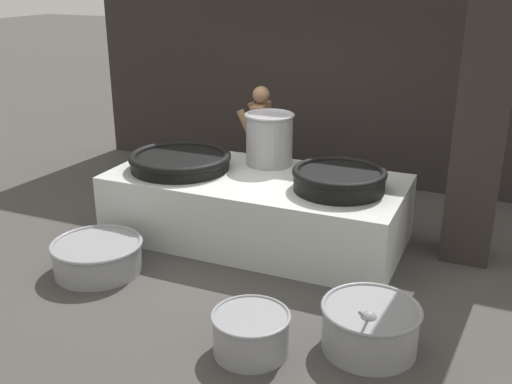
# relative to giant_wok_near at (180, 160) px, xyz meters

# --- Properties ---
(ground_plane) EXTENTS (60.00, 60.00, 0.00)m
(ground_plane) POSITION_rel_giant_wok_near_xyz_m (0.97, 0.10, -0.91)
(ground_plane) COLOR #474442
(back_wall) EXTENTS (7.80, 0.24, 4.38)m
(back_wall) POSITION_rel_giant_wok_near_xyz_m (0.97, 2.74, 1.28)
(back_wall) COLOR #2D2826
(back_wall) RESTS_ON ground_plane
(support_pillar) EXTENTS (0.53, 0.53, 4.38)m
(support_pillar) POSITION_rel_giant_wok_near_xyz_m (3.38, 0.62, 1.28)
(support_pillar) COLOR #2D2826
(support_pillar) RESTS_ON ground_plane
(hearth_platform) EXTENTS (3.50, 1.65, 0.80)m
(hearth_platform) POSITION_rel_giant_wok_near_xyz_m (0.97, 0.10, -0.51)
(hearth_platform) COLOR silver
(hearth_platform) RESTS_ON ground_plane
(giant_wok_near) EXTENTS (1.26, 1.26, 0.20)m
(giant_wok_near) POSITION_rel_giant_wok_near_xyz_m (0.00, 0.00, 0.00)
(giant_wok_near) COLOR black
(giant_wok_near) RESTS_ON hearth_platform
(giant_wok_far) EXTENTS (1.05, 1.05, 0.25)m
(giant_wok_far) POSITION_rel_giant_wok_near_xyz_m (2.01, 0.04, 0.03)
(giant_wok_far) COLOR black
(giant_wok_far) RESTS_ON hearth_platform
(stock_pot) EXTENTS (0.62, 0.62, 0.65)m
(stock_pot) POSITION_rel_giant_wok_near_xyz_m (0.93, 0.61, 0.23)
(stock_pot) COLOR #9E9EA3
(stock_pot) RESTS_ON hearth_platform
(cook) EXTENTS (0.42, 0.63, 1.66)m
(cook) POSITION_rel_giant_wok_near_xyz_m (0.54, 1.24, -0.01)
(cook) COLOR #8C6647
(cook) RESTS_ON ground_plane
(prep_bowl_vegetables) EXTENTS (0.87, 1.13, 0.77)m
(prep_bowl_vegetables) POSITION_rel_giant_wok_near_xyz_m (2.79, -1.61, -0.68)
(prep_bowl_vegetables) COLOR gray
(prep_bowl_vegetables) RESTS_ON ground_plane
(prep_bowl_meat) EXTENTS (0.99, 0.99, 0.35)m
(prep_bowl_meat) POSITION_rel_giant_wok_near_xyz_m (-0.27, -1.38, -0.72)
(prep_bowl_meat) COLOR gray
(prep_bowl_meat) RESTS_ON ground_plane
(prep_bowl_extra) EXTENTS (0.69, 0.69, 0.37)m
(prep_bowl_extra) POSITION_rel_giant_wok_near_xyz_m (1.87, -2.07, -0.71)
(prep_bowl_extra) COLOR gray
(prep_bowl_extra) RESTS_ON ground_plane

